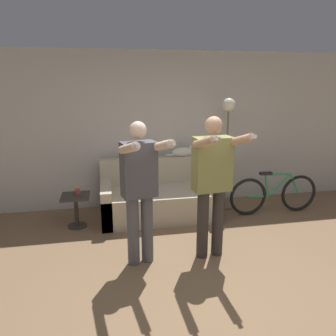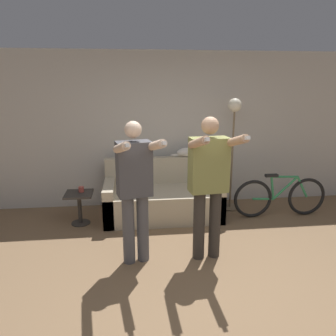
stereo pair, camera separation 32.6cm
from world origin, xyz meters
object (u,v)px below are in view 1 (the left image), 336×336
Objects in this scene: person_left at (140,186)px; couch at (159,199)px; bicycle at (274,194)px; floor_lamp at (228,129)px; person_right at (212,178)px; side_table at (76,205)px; cup at (78,192)px; cat at (184,151)px.

couch is at bearing 59.47° from person_left.
floor_lamp is at bearing 147.25° from bicycle.
person_right is at bearing -142.06° from bicycle.
couch is 1.29m from side_table.
floor_lamp reaches higher than cup.
floor_lamp is (1.63, 1.57, 0.39)m from person_left.
person_right is 1.14× the size of bicycle.
cat is at bearing 15.26° from cup.
cup is at bearing -174.46° from couch.
person_left is at bearing -153.83° from bicycle.
couch is 22.19× the size of cup.
person_left is 1.55m from cup.
bicycle is (3.13, -0.07, -0.02)m from side_table.
person_right is 3.42× the size of cat.
person_right reaches higher than bicycle.
couch is 1.61m from person_right.
bicycle is (0.68, -0.44, -1.03)m from floor_lamp.
bicycle is at bearing -2.28° from cup.
floor_lamp reaches higher than person_right.
cat is at bearing 156.69° from bicycle.
floor_lamp is at bearing 57.92° from person_right.
couch reaches higher than cup.
person_right reaches higher than cat.
bicycle is at bearing -1.29° from side_table.
side_table is 0.32× the size of bicycle.
person_right is 3.52× the size of side_table.
bicycle is (1.45, 1.13, -0.68)m from person_right.
couch is 1.60m from person_left.
person_left is 2.65m from bicycle.
cup is at bearing -164.74° from cat.
person_right is 2.17m from side_table.
cup is at bearing 109.73° from person_left.
person_right is 2.13m from cup.
couch is 3.61× the size of cat.
person_right reaches higher than cup.
couch is at bearing 5.54° from cup.
person_left is 20.57× the size of cup.
person_left reaches higher than cat.
person_left is 2.30m from floor_lamp.
cup is (-2.42, -0.31, -0.83)m from floor_lamp.
floor_lamp reaches higher than couch.
cat reaches higher than bicycle.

